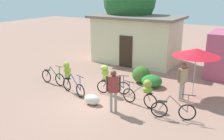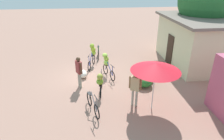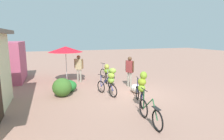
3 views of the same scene
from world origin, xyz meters
The scene contains 14 objects.
ground_plane centered at (0.00, 0.00, 0.00)m, with size 60.00×60.00×0.00m, color #A07564.
building_low centered at (-1.50, 6.88, 1.58)m, with size 5.87×3.50×3.12m.
tree_behind_building centered at (-2.59, 7.92, 4.03)m, with size 3.66×3.66×5.87m.
hedge_bush_front_left centered at (0.57, 3.17, 0.45)m, with size 0.95×0.92×0.89m, color #3B6827.
hedge_bush_front_right centered at (1.29, 2.87, 0.30)m, with size 1.06×0.99×0.61m, color #26752D.
market_umbrella centered at (3.38, 2.68, 2.07)m, with size 2.08×2.08×2.25m.
bicycle_leftmost centered at (-3.28, 0.64, 0.36)m, with size 1.66×0.19×1.05m.
bicycle_near_pile centered at (-1.82, 0.19, 0.86)m, with size 1.67×0.64×1.49m.
bicycle_center_loaded centered at (-0.15, 0.98, 0.80)m, with size 1.51×0.67×1.39m.
bicycle_by_shop centered at (1.92, 0.47, 0.71)m, with size 1.67×0.37×1.23m.
bicycle_rightmost centered at (3.29, 0.04, 0.36)m, with size 1.62×0.53×1.03m.
produce_sack centered at (-0.09, -0.44, 0.22)m, with size 0.70×0.44×0.44m, color silver.
person_vendor centered at (3.06, 1.95, 1.05)m, with size 0.36×0.53×1.70m.
person_bystander centered at (1.06, -0.59, 1.07)m, with size 0.52×0.36×1.74m.
Camera 2 is at (10.42, 0.05, 5.36)m, focal length 31.33 mm.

